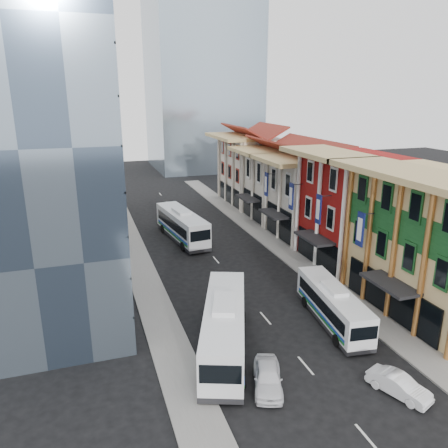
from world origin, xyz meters
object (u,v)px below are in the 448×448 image
object	(u,v)px
shophouse_tan	(436,245)
sedan_right	(399,385)
bus_right	(333,304)
bus_left_near	(224,326)
sedan_left	(268,377)
bus_left_far	(182,225)
office_tower	(36,131)

from	to	relation	value
shophouse_tan	sedan_right	world-z (taller)	shophouse_tan
shophouse_tan	bus_right	bearing A→B (deg)	175.98
bus_left_near	sedan_left	size ratio (longest dim) A/B	2.80
bus_left_far	sedan_right	world-z (taller)	bus_left_far
sedan_right	office_tower	bearing A→B (deg)	111.01
office_tower	sedan_right	world-z (taller)	office_tower
bus_left_far	sedan_left	world-z (taller)	bus_left_far
bus_right	bus_left_near	bearing A→B (deg)	-166.80
office_tower	bus_left_near	world-z (taller)	office_tower
bus_left_near	bus_right	size ratio (longest dim) A/B	1.22
bus_left_far	shophouse_tan	bearing A→B (deg)	-64.86
sedan_left	shophouse_tan	bearing A→B (deg)	37.00
office_tower	bus_right	size ratio (longest dim) A/B	2.94
bus_left_near	sedan_right	size ratio (longest dim) A/B	3.13
sedan_left	bus_left_near	bearing A→B (deg)	125.02
shophouse_tan	sedan_left	bearing A→B (deg)	-163.13
shophouse_tan	bus_left_near	distance (m)	19.20
shophouse_tan	sedan_right	bearing A→B (deg)	-139.50
bus_right	office_tower	bearing A→B (deg)	155.65
office_tower	bus_left_far	distance (m)	22.80
office_tower	bus_right	world-z (taller)	office_tower
office_tower	sedan_left	bearing A→B (deg)	-54.96
shophouse_tan	bus_left_near	size ratio (longest dim) A/B	1.13
office_tower	shophouse_tan	bearing A→B (deg)	-24.30
bus_left_far	sedan_right	bearing A→B (deg)	-87.07
shophouse_tan	office_tower	bearing A→B (deg)	155.70
shophouse_tan	bus_left_far	world-z (taller)	shophouse_tan
bus_left_near	bus_left_far	size ratio (longest dim) A/B	1.00
bus_left_near	bus_left_far	world-z (taller)	bus_left_far
shophouse_tan	bus_left_far	xyz separation A→B (m)	(-16.00, 25.22, -4.00)
office_tower	sedan_left	xyz separation A→B (m)	(13.53, -19.30, -14.25)
bus_right	sedan_right	bearing A→B (deg)	-88.26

